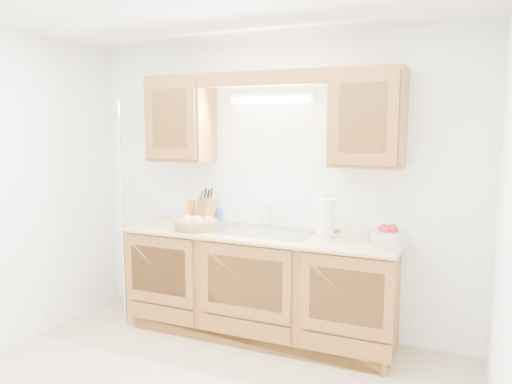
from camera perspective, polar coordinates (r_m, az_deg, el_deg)
The scene contains 17 objects.
room at distance 3.02m, azimuth -8.53°, elevation -2.42°, with size 3.52×3.50×2.50m.
base_cabinets at distance 4.25m, azimuth 0.50°, elevation -10.61°, with size 2.20×0.60×0.86m, color #9D672E.
countertop at distance 4.12m, azimuth 0.43°, elevation -4.86°, with size 2.30×0.63×0.04m, color tan.
upper_cabinet_left at distance 4.54m, azimuth -8.55°, elevation 8.24°, with size 0.55×0.33×0.75m, color #9D672E.
upper_cabinet_right at distance 3.92m, azimuth 12.68°, elevation 8.24°, with size 0.55×0.33×0.75m, color #9D672E.
valance at distance 4.04m, azimuth 0.48°, elevation 12.87°, with size 2.20×0.05×0.12m, color #9D672E.
fluorescent_fixture at distance 4.24m, azimuth 1.71°, elevation 10.69°, with size 0.76×0.08×0.08m.
sink at distance 4.15m, azimuth 0.55°, elevation -5.50°, with size 0.84×0.46×0.36m.
wire_shelf_pole at distance 4.50m, azimuth -15.06°, elevation -2.49°, with size 0.03×0.03×2.00m, color silver.
outlet_plate at distance 4.10m, azimuth 14.47°, elevation -1.33°, with size 0.08×0.01×0.12m, color white.
fruit_basket at distance 4.26m, azimuth -6.82°, elevation -3.53°, with size 0.47×0.47×0.11m.
knife_block at distance 4.47m, azimuth -5.74°, elevation -2.10°, with size 0.16×0.21×0.33m.
orange_canister at distance 4.61m, azimuth -7.38°, elevation -1.99°, with size 0.09×0.09×0.21m.
soap_bottle at distance 4.56m, azimuth -4.54°, elevation -2.36°, with size 0.07×0.08×0.16m, color blue.
sponge at distance 4.18m, azimuth 8.67°, elevation -4.38°, with size 0.12×0.10×0.02m.
paper_towel at distance 3.95m, azimuth 7.92°, elevation -2.98°, with size 0.18×0.18×0.35m.
apple_bowl at distance 3.81m, azimuth 14.81°, elevation -4.84°, with size 0.31×0.31×0.15m.
Camera 1 is at (1.59, -2.51, 1.78)m, focal length 35.00 mm.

